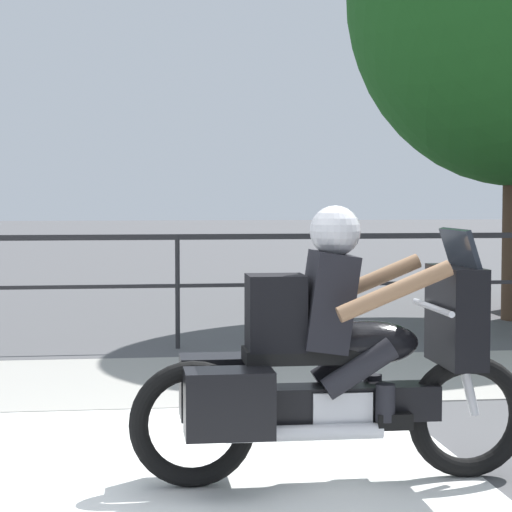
# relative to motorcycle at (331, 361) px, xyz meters

# --- Properties ---
(ground_plane) EXTENTS (120.00, 120.00, 0.00)m
(ground_plane) POSITION_rel_motorcycle_xyz_m (-0.63, -0.11, -0.70)
(ground_plane) COLOR #4C4C4F
(sidewalk_band) EXTENTS (44.00, 2.40, 0.01)m
(sidewalk_band) POSITION_rel_motorcycle_xyz_m (-0.63, 3.29, -0.70)
(sidewalk_band) COLOR #99968E
(sidewalk_band) RESTS_ON ground
(crosswalk_band) EXTENTS (3.56, 6.00, 0.01)m
(crosswalk_band) POSITION_rel_motorcycle_xyz_m (-0.88, -0.31, -0.70)
(crosswalk_band) COLOR silver
(crosswalk_band) RESTS_ON ground
(fence_railing) EXTENTS (36.00, 0.05, 1.23)m
(fence_railing) POSITION_rel_motorcycle_xyz_m (-0.63, 5.12, 0.26)
(fence_railing) COLOR #232326
(fence_railing) RESTS_ON ground
(motorcycle) EXTENTS (2.32, 0.76, 1.59)m
(motorcycle) POSITION_rel_motorcycle_xyz_m (0.00, 0.00, 0.00)
(motorcycle) COLOR black
(motorcycle) RESTS_ON ground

